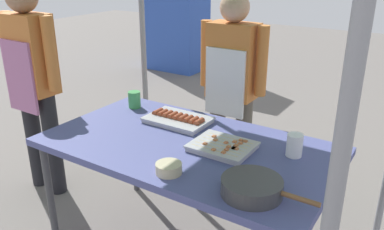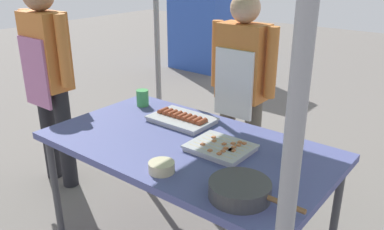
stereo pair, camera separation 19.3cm
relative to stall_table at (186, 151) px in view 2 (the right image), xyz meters
The scene contains 10 objects.
stall_table is the anchor object (origin of this frame).
tray_grilled_sausages 0.31m from the stall_table, 134.37° to the left, with size 0.39×0.26×0.06m.
tray_meat_skewers 0.22m from the stall_table, 10.19° to the left, with size 0.32×0.27×0.04m.
cooking_wok 0.60m from the stall_table, 28.13° to the right, with size 0.43×0.27×0.07m.
condiment_bowl 0.35m from the stall_table, 71.27° to the right, with size 0.13×0.13×0.05m, color #BFB28C.
drink_cup_near_edge 0.68m from the stall_table, 155.58° to the left, with size 0.08×0.08×0.11m, color #3F994C.
drink_cup_by_wok 0.58m from the stall_table, 17.50° to the left, with size 0.08×0.08×0.12m, color white.
vendor_woman 0.85m from the stall_table, 100.61° to the left, with size 0.52×0.22×1.50m.
customer_nearby 1.37m from the stall_table, behind, with size 0.52×0.23×1.57m.
neighbor_stall_left 4.49m from the stall_table, 125.90° to the left, with size 0.94×0.64×2.03m.
Camera 2 is at (1.26, -1.55, 1.70)m, focal length 37.34 mm.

